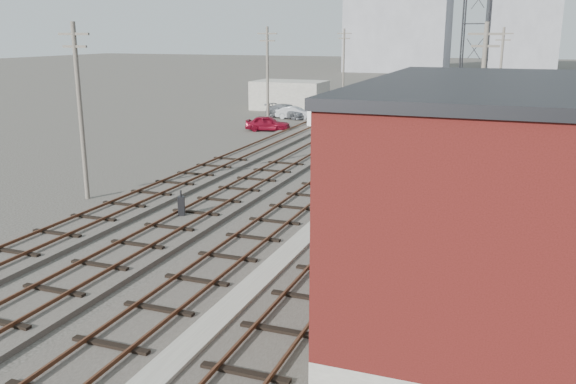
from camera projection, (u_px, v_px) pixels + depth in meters
The scene contains 23 objects.
ground at pixel (432, 116), 64.09m from camera, with size 320.00×320.00×0.00m, color #282621.
track_right at pixel (428, 152), 44.19m from camera, with size 3.20×90.00×0.39m.
track_mid_right at pixel (373, 148), 45.54m from camera, with size 3.20×90.00×0.39m.
track_mid_left at pixel (322, 145), 46.90m from camera, with size 3.20×90.00×0.39m.
track_left at pixel (274, 142), 48.26m from camera, with size 3.20×90.00×0.39m.
platform_curb at pixel (275, 268), 22.21m from camera, with size 0.90×28.00×0.26m, color gray.
brick_building at pixel (478, 210), 17.13m from camera, with size 6.54×12.20×7.22m.
lattice_tower at pixel (474, 49), 37.67m from camera, with size 1.60×1.60×15.00m.
utility_pole_left_a at pixel (80, 107), 30.87m from camera, with size 1.80×0.24×9.00m.
utility_pole_left_b at pixel (268, 76), 53.52m from camera, with size 1.80×0.24×9.00m.
utility_pole_left_c at pixel (344, 63), 76.18m from camera, with size 1.80×0.24×9.00m.
utility_pole_right_a at pixel (481, 105), 31.68m from camera, with size 1.80×0.24×9.00m.
utility_pole_right_b at pixel (500, 72), 58.86m from camera, with size 1.80×0.24×9.00m.
apartment_left at pixel (399, 2), 134.36m from camera, with size 22.00×14.00×30.00m, color gray.
apartment_right at pixel (524, 13), 139.63m from camera, with size 16.00×12.00×26.00m, color gray.
shed_left at pixel (290, 95), 69.11m from camera, with size 8.00×5.00×3.20m, color gray.
shed_right at pixel (525, 91), 69.59m from camera, with size 6.00×6.00×4.00m, color gray.
signal_mast at pixel (318, 276), 16.22m from camera, with size 0.40×0.40×3.76m.
switch_stand at pixel (181, 207), 28.33m from camera, with size 0.40×0.40×1.31m.
site_trailer at pixel (342, 115), 54.71m from camera, with size 6.77×4.63×2.62m.
car_red at pixel (268, 123), 54.11m from camera, with size 1.59×3.96×1.35m, color maroon.
car_silver at pixel (295, 113), 61.69m from camera, with size 1.33×3.81×1.25m, color #ACAFB3.
car_grey at pixel (287, 111), 62.33m from camera, with size 1.94×4.78×1.39m, color slate.
Camera 1 is at (8.25, -5.29, 8.44)m, focal length 38.00 mm.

